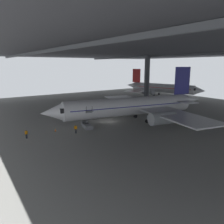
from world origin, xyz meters
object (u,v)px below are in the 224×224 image
at_px(boarding_stairs, 87,124).
at_px(crew_worker_by_stairs, 76,129).
at_px(baggage_tug, 185,122).
at_px(airplane_distant, 161,88).
at_px(crew_worker_near_nose, 26,134).
at_px(airplane_main, 133,106).
at_px(traffic_cone_orange, 55,130).

height_order(boarding_stairs, crew_worker_by_stairs, boarding_stairs).
bearing_deg(baggage_tug, crew_worker_by_stairs, -109.65).
xyz_separation_m(crew_worker_by_stairs, airplane_distant, (-26.85, 52.63, 2.44)).
distance_m(crew_worker_near_nose, baggage_tug, 33.09).
relative_size(boarding_stairs, crew_worker_by_stairs, 2.87).
distance_m(airplane_main, airplane_distant, 45.91).
xyz_separation_m(crew_worker_by_stairs, traffic_cone_orange, (-3.55, -2.77, -0.68)).
bearing_deg(airplane_distant, boarding_stairs, -63.35).
bearing_deg(traffic_cone_orange, airplane_main, 80.91).
distance_m(crew_worker_near_nose, airplane_distant, 65.99).
height_order(boarding_stairs, crew_worker_near_nose, boarding_stairs).
distance_m(airplane_main, crew_worker_by_stairs, 15.13).
height_order(crew_worker_near_nose, traffic_cone_orange, crew_worker_near_nose).
bearing_deg(crew_worker_by_stairs, baggage_tug, 70.35).
bearing_deg(airplane_main, crew_worker_near_nose, -93.96).
height_order(crew_worker_near_nose, airplane_distant, airplane_distant).
height_order(traffic_cone_orange, baggage_tug, baggage_tug).
relative_size(crew_worker_near_nose, baggage_tug, 0.70).
xyz_separation_m(boarding_stairs, crew_worker_by_stairs, (2.32, -3.76, 0.22)).
relative_size(airplane_main, crew_worker_near_nose, 25.09).
bearing_deg(baggage_tug, boarding_stairs, -118.77).
xyz_separation_m(boarding_stairs, baggage_tug, (10.45, 19.03, -0.22)).
bearing_deg(crew_worker_by_stairs, crew_worker_near_nose, -105.32).
bearing_deg(airplane_main, airplane_distant, 124.67).
height_order(crew_worker_by_stairs, airplane_distant, airplane_distant).
bearing_deg(traffic_cone_orange, baggage_tug, 65.43).
bearing_deg(airplane_distant, crew_worker_near_nose, -68.20).
xyz_separation_m(airplane_distant, baggage_tug, (34.98, -29.85, -2.88)).
bearing_deg(crew_worker_near_nose, boarding_stairs, 89.82).
distance_m(boarding_stairs, traffic_cone_orange, 6.66).
bearing_deg(boarding_stairs, baggage_tug, 61.23).
xyz_separation_m(boarding_stairs, traffic_cone_orange, (-1.24, -6.53, -0.46)).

